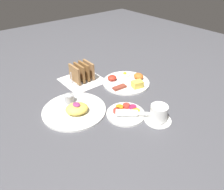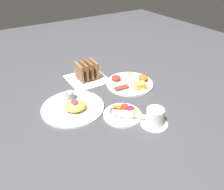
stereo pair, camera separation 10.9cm
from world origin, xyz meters
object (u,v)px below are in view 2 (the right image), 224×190
plate_condiments (123,113)px  plate_foreground (73,106)px  plate_breakfast (131,82)px  toast_rack (87,71)px  coffee_cup (155,117)px

plate_condiments → plate_foreground: plate_foreground is taller
plate_breakfast → toast_rack: toast_rack is taller
toast_rack → plate_breakfast: bearing=43.7°
plate_breakfast → toast_rack: bearing=-136.3°
toast_rack → coffee_cup: size_ratio=1.23×
plate_condiments → plate_foreground: bearing=-135.2°
plate_breakfast → coffee_cup: coffee_cup is taller
plate_condiments → coffee_cup: bearing=33.7°
plate_condiments → plate_foreground: 0.24m
toast_rack → coffee_cup: (0.52, 0.06, -0.02)m
plate_condiments → toast_rack: bearing=177.4°
plate_condiments → toast_rack: 0.40m
plate_breakfast → toast_rack: size_ratio=1.79×
plate_breakfast → plate_foreground: (0.04, -0.37, 0.00)m
plate_condiments → coffee_cup: (0.12, 0.08, 0.02)m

